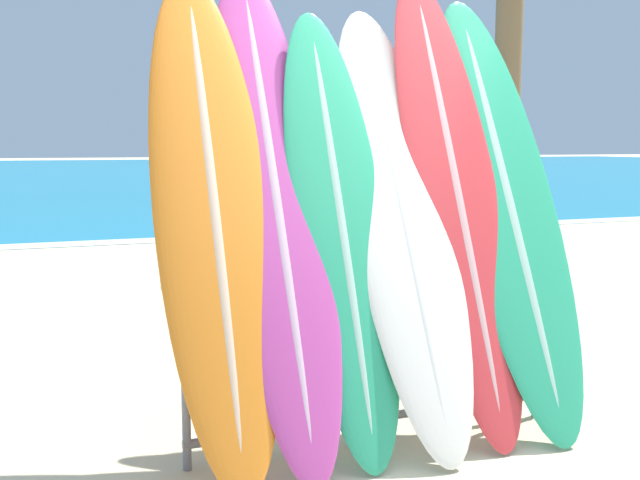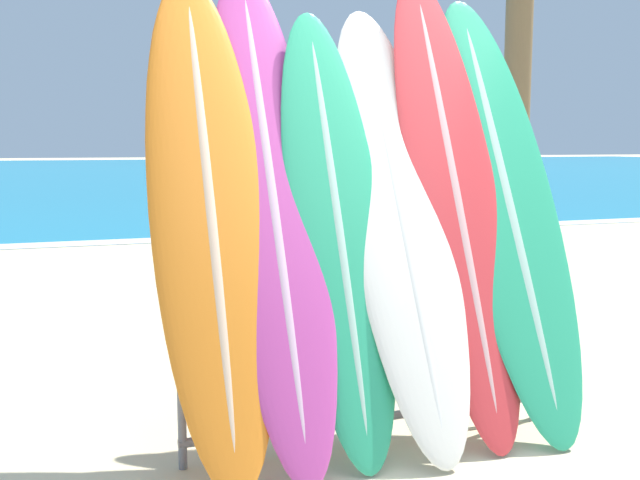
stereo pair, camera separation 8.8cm
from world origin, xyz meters
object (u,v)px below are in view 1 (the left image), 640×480
Objects in this scene: surfboard_slot_3 at (402,218)px; person_mid_beach at (382,192)px; surfboard_slot_5 at (507,205)px; person_near_water at (282,196)px; surfboard_slot_4 at (456,195)px; surfboard_slot_2 at (340,227)px; surfboard_rack at (378,347)px; surfboard_slot_1 at (275,202)px; surfboard_slot_0 at (213,213)px.

person_mid_beach is at bearing 65.95° from surfboard_slot_3.
surfboard_slot_5 is 1.45× the size of person_near_water.
surfboard_slot_3 is at bearing 1.61° from person_mid_beach.
surfboard_slot_5 reaches higher than person_near_water.
surfboard_slot_3 is 0.35m from surfboard_slot_4.
surfboard_slot_4 is 5.02m from person_near_water.
surfboard_slot_5 is at bearing -1.69° from surfboard_slot_4.
person_near_water is 0.88× the size of person_mid_beach.
surfboard_slot_5 is (0.64, 0.03, 0.05)m from surfboard_slot_3.
surfboard_slot_2 is 0.98m from surfboard_slot_5.
surfboard_slot_5 is at bearing 10.54° from person_mid_beach.
surfboard_rack is 0.80× the size of surfboard_slot_4.
surfboard_slot_1 is 1.51× the size of person_near_water.
surfboard_rack is at bearing 3.20° from person_near_water.
surfboard_slot_3 is 5.11m from person_near_water.
surfboard_rack is 1.07× the size of person_mid_beach.
person_mid_beach is (2.25, 3.55, -0.22)m from surfboard_slot_1.
surfboard_slot_3 reaches higher than surfboard_slot_2.
surfboard_slot_4 reaches higher than surfboard_slot_3.
surfboard_slot_1 is 1.11× the size of surfboard_slot_2.
surfboard_slot_1 is 0.65m from surfboard_slot_3.
person_near_water is at bearing 75.33° from surfboard_slot_2.
surfboard_slot_3 is 1.23× the size of person_mid_beach.
surfboard_slot_2 is 0.98× the size of surfboard_slot_3.
surfboard_slot_4 is (1.28, 0.03, 0.05)m from surfboard_slot_0.
surfboard_slot_0 is 0.62m from surfboard_slot_2.
surfboard_slot_2 is at bearing -3.27° from surfboard_slot_0.
surfboard_slot_0 is 1.05× the size of surfboard_slot_3.
person_near_water is (1.92, 4.99, -0.30)m from surfboard_slot_0.
person_mid_beach is (0.63, -1.41, 0.12)m from person_near_water.
surfboard_slot_4 is at bearing 8.40° from person_near_water.
surfboard_slot_4 is 1.05× the size of surfboard_slot_5.
person_mid_beach is at bearing 70.27° from surfboard_slot_4.
person_near_water is (0.65, 4.96, -0.35)m from surfboard_slot_4.
surfboard_slot_0 is at bearing 179.11° from surfboard_slot_3.
surfboard_slot_2 is at bearing -176.62° from surfboard_slot_3.
surfboard_slot_1 reaches higher than surfboard_slot_3.
surfboard_slot_2 reaches higher than surfboard_rack.
surfboard_rack is at bearing -0.02° from person_mid_beach.
surfboard_slot_4 is at bearing 7.07° from surfboard_slot_3.
surfboard_slot_2 is 0.34m from surfboard_slot_3.
surfboard_rack is 1.22× the size of person_near_water.
surfboard_slot_1 is 0.97m from surfboard_slot_4.
surfboard_slot_0 is 0.95m from surfboard_slot_3.
surfboard_slot_3 is at bearing 4.78° from person_near_water.
surfboard_slot_3 is at bearing -172.93° from surfboard_slot_4.
surfboard_slot_4 is at bearing 13.36° from surfboard_rack.
person_near_water is at bearing 78.96° from surfboard_slot_3.
surfboard_slot_2 is at bearing 1.15° from person_near_water.
surfboard_slot_0 is 1.47× the size of person_near_water.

